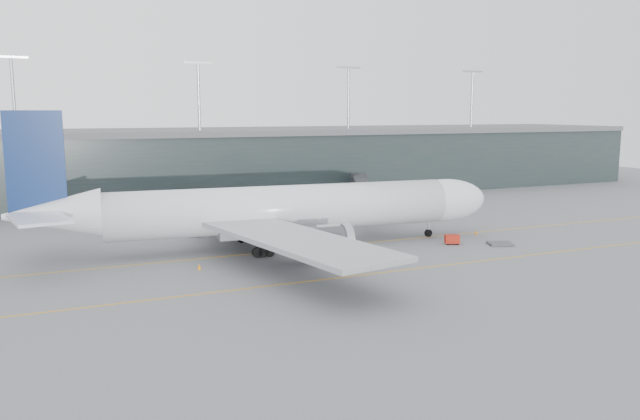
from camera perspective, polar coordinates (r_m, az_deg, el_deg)
name	(u,v)px	position (r m, az deg, el deg)	size (l,w,h in m)	color
ground	(245,248)	(89.49, -6.87, -3.45)	(320.00, 320.00, 0.00)	#545559
taxiline_a	(254,254)	(85.75, -6.09, -3.98)	(160.00, 0.25, 0.02)	orange
taxiline_b	(297,283)	(71.13, -2.14, -6.65)	(160.00, 0.25, 0.02)	orange
taxiline_lead_main	(239,223)	(109.69, -7.42, -1.15)	(0.25, 60.00, 0.02)	orange
terminal	(169,164)	(144.38, -13.68, 4.15)	(240.00, 36.00, 29.00)	#1E292A
main_aircraft	(280,210)	(88.27, -3.68, 0.01)	(69.00, 64.63, 19.34)	white
jet_bridge	(349,190)	(118.50, 2.71, 1.80)	(18.44, 42.70, 5.82)	#27282C
gse_cart	(452,239)	(93.06, 11.98, -2.61)	(2.41, 2.03, 1.40)	#A51A0B
baggage_dolly	(500,244)	(94.31, 16.14, -2.98)	(3.31, 2.65, 0.33)	#3B3A3F
uld_a	(195,232)	(98.08, -11.37, -1.96)	(2.11, 1.89, 1.59)	#3D3E43
uld_b	(212,229)	(99.29, -9.81, -1.73)	(2.42, 2.23, 1.77)	#3D3E43
uld_c	(226,230)	(98.92, -8.60, -1.79)	(1.79, 1.44, 1.61)	#3D3E43
cone_nose	(476,232)	(101.21, 14.09, -2.00)	(0.45, 0.45, 0.72)	orange
cone_wing_stbd	(361,270)	(75.62, 3.76, -5.48)	(0.39, 0.39, 0.62)	orange
cone_wing_port	(282,225)	(104.32, -3.50, -1.42)	(0.45, 0.45, 0.72)	#F94A0D
cone_tail	(199,267)	(78.11, -10.98, -5.10)	(0.48, 0.48, 0.77)	orange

